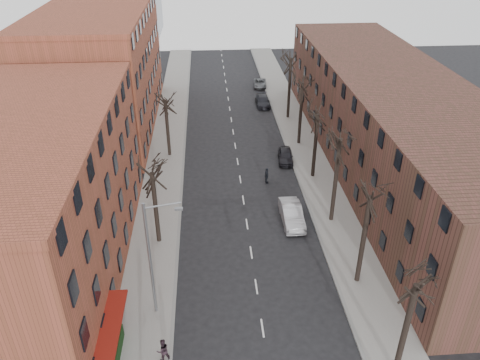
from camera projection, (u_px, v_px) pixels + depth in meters
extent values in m
cube|color=gray|center=(167.00, 151.00, 54.01)|extent=(4.00, 90.00, 0.15)
cube|color=gray|center=(303.00, 147.00, 55.04)|extent=(4.00, 90.00, 0.15)
cube|color=brown|center=(30.00, 206.00, 33.27)|extent=(12.00, 26.00, 12.00)
cube|color=brown|center=(102.00, 71.00, 57.80)|extent=(12.00, 28.00, 14.00)
cube|color=#532E27|center=(392.00, 123.00, 48.77)|extent=(12.00, 50.00, 10.00)
cylinder|color=slate|center=(150.00, 262.00, 30.27)|extent=(0.20, 0.20, 9.00)
cylinder|color=slate|center=(162.00, 205.00, 28.19)|extent=(2.39, 0.12, 0.46)
cube|color=slate|center=(179.00, 209.00, 28.40)|extent=(0.50, 0.22, 0.14)
imported|color=#A8A9AF|center=(292.00, 214.00, 41.50)|extent=(1.78, 4.96, 1.63)
imported|color=black|center=(285.00, 156.00, 51.69)|extent=(1.97, 4.09, 1.35)
imported|color=black|center=(263.00, 101.00, 66.50)|extent=(1.90, 4.59, 1.33)
imported|color=slate|center=(260.00, 83.00, 73.61)|extent=(2.25, 4.26, 1.14)
imported|color=black|center=(163.00, 350.00, 28.52)|extent=(0.97, 0.89, 1.63)
imported|color=black|center=(267.00, 176.00, 47.46)|extent=(0.48, 1.02, 1.70)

